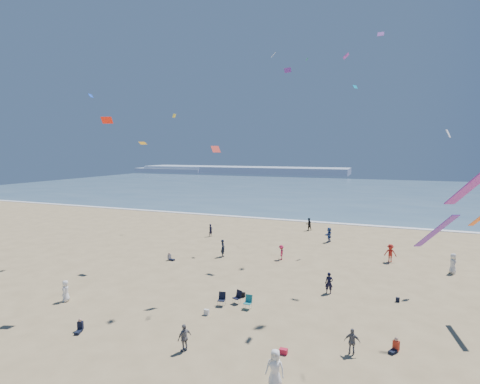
% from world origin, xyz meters
% --- Properties ---
extents(ground, '(220.00, 220.00, 0.00)m').
position_xyz_m(ground, '(0.00, 0.00, 0.00)').
color(ground, tan).
rests_on(ground, ground).
extents(ocean, '(220.00, 100.00, 0.06)m').
position_xyz_m(ocean, '(0.00, 95.00, 0.03)').
color(ocean, '#476B84').
rests_on(ocean, ground).
extents(surf_line, '(220.00, 1.20, 0.08)m').
position_xyz_m(surf_line, '(0.00, 45.00, 0.04)').
color(surf_line, white).
rests_on(surf_line, ground).
extents(headland_far, '(110.00, 20.00, 3.20)m').
position_xyz_m(headland_far, '(-60.00, 170.00, 1.60)').
color(headland_far, '#7A8EA8').
rests_on(headland_far, ground).
extents(headland_near, '(40.00, 14.00, 2.00)m').
position_xyz_m(headland_near, '(-100.00, 165.00, 1.00)').
color(headland_near, '#7A8EA8').
rests_on(headland_near, ground).
extents(standing_flyers, '(29.49, 39.84, 1.91)m').
position_xyz_m(standing_flyers, '(4.90, 19.20, 0.90)').
color(standing_flyers, white).
rests_on(standing_flyers, ground).
extents(seated_group, '(22.80, 21.53, 0.84)m').
position_xyz_m(seated_group, '(0.68, 4.51, 0.42)').
color(seated_group, white).
rests_on(seated_group, ground).
extents(chair_cluster, '(2.66, 1.55, 1.00)m').
position_xyz_m(chair_cluster, '(0.99, 9.62, 0.50)').
color(chair_cluster, black).
rests_on(chair_cluster, ground).
extents(white_tote, '(0.35, 0.20, 0.40)m').
position_xyz_m(white_tote, '(-0.34, 7.50, 0.20)').
color(white_tote, silver).
rests_on(white_tote, ground).
extents(black_backpack, '(0.30, 0.22, 0.38)m').
position_xyz_m(black_backpack, '(0.92, 11.46, 0.19)').
color(black_backpack, black).
rests_on(black_backpack, ground).
extents(cooler, '(0.45, 0.30, 0.30)m').
position_xyz_m(cooler, '(6.01, 4.52, 0.15)').
color(cooler, red).
rests_on(cooler, ground).
extents(navy_bag, '(0.28, 0.18, 0.34)m').
position_xyz_m(navy_bag, '(12.27, 14.88, 0.17)').
color(navy_bag, black).
rests_on(navy_bag, ground).
extents(kites_aloft, '(37.94, 42.16, 28.25)m').
position_xyz_m(kites_aloft, '(8.91, 12.17, 14.94)').
color(kites_aloft, gold).
rests_on(kites_aloft, ground).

